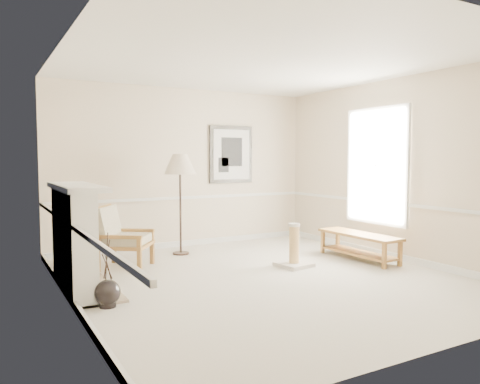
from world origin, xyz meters
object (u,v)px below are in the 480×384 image
floor_lamp (180,167)px  scratching_post (294,253)px  floor_vase (108,293)px  bench (359,242)px  armchair (119,234)px

floor_lamp → scratching_post: floor_lamp is taller
floor_vase → scratching_post: bearing=11.2°
bench → floor_vase: bearing=-173.5°
floor_vase → floor_lamp: bearing=51.8°
bench → scratching_post: 1.21m
bench → scratching_post: bearing=175.0°
floor_vase → scratching_post: (2.92, 0.58, 0.05)m
floor_lamp → bench: 3.18m
armchair → scratching_post: bearing=-82.3°
scratching_post → bench: bearing=-5.0°
armchair → scratching_post: size_ratio=1.54×
floor_vase → bench: bearing=6.5°
bench → floor_lamp: bearing=142.6°
floor_vase → scratching_post: size_ratio=1.26×
floor_vase → scratching_post: floor_vase is taller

